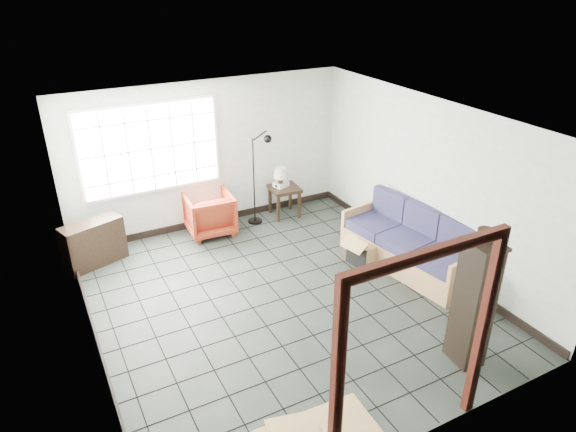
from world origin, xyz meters
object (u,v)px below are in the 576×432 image
tall_shelf (473,303)px  side_table (284,192)px  futon_sofa (411,245)px  armchair (209,212)px

tall_shelf → side_table: bearing=96.7°
futon_sofa → side_table: bearing=101.5°
side_table → futon_sofa: bearing=-69.8°
side_table → tall_shelf: 4.53m
armchair → side_table: armchair is taller
armchair → tall_shelf: tall_shelf is taller
futon_sofa → armchair: 3.47m
futon_sofa → side_table: 2.68m
armchair → side_table: bearing=-176.1°
futon_sofa → tall_shelf: (-0.84, -2.00, 0.47)m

